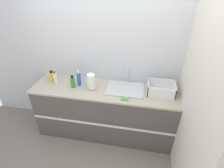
{
  "coord_description": "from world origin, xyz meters",
  "views": [
    {
      "loc": [
        0.52,
        -1.83,
        2.38
      ],
      "look_at": [
        0.13,
        0.26,
        1.03
      ],
      "focal_mm": 28.0,
      "sensor_mm": 36.0,
      "label": 1
    }
  ],
  "objects_px": {
    "paper_towel_roll": "(91,82)",
    "bottle_yellow": "(52,77)",
    "dish_rack": "(161,90)",
    "bottle_blue": "(79,79)",
    "sink": "(125,88)",
    "bottle_green": "(73,82)",
    "bottle_white_spray": "(56,78)"
  },
  "relations": [
    {
      "from": "bottle_white_spray",
      "to": "bottle_green",
      "type": "relative_size",
      "value": 1.13
    },
    {
      "from": "sink",
      "to": "dish_rack",
      "type": "height_order",
      "value": "sink"
    },
    {
      "from": "sink",
      "to": "bottle_green",
      "type": "distance_m",
      "value": 0.8
    },
    {
      "from": "sink",
      "to": "bottle_yellow",
      "type": "distance_m",
      "value": 1.18
    },
    {
      "from": "bottle_yellow",
      "to": "bottle_blue",
      "type": "xyz_separation_m",
      "value": [
        0.47,
        -0.03,
        0.03
      ]
    },
    {
      "from": "paper_towel_roll",
      "to": "dish_rack",
      "type": "xyz_separation_m",
      "value": [
        1.01,
        0.06,
        -0.06
      ]
    },
    {
      "from": "sink",
      "to": "bottle_white_spray",
      "type": "bearing_deg",
      "value": -177.32
    },
    {
      "from": "dish_rack",
      "to": "bottle_green",
      "type": "distance_m",
      "value": 1.3
    },
    {
      "from": "bottle_blue",
      "to": "bottle_yellow",
      "type": "bearing_deg",
      "value": 176.17
    },
    {
      "from": "paper_towel_roll",
      "to": "bottle_blue",
      "type": "xyz_separation_m",
      "value": [
        -0.22,
        0.07,
        -0.01
      ]
    },
    {
      "from": "sink",
      "to": "dish_rack",
      "type": "xyz_separation_m",
      "value": [
        0.51,
        -0.02,
        0.04
      ]
    },
    {
      "from": "dish_rack",
      "to": "sink",
      "type": "bearing_deg",
      "value": 178.12
    },
    {
      "from": "sink",
      "to": "bottle_yellow",
      "type": "height_order",
      "value": "sink"
    },
    {
      "from": "bottle_blue",
      "to": "sink",
      "type": "bearing_deg",
      "value": 0.58
    },
    {
      "from": "sink",
      "to": "bottle_blue",
      "type": "bearing_deg",
      "value": -179.42
    },
    {
      "from": "paper_towel_roll",
      "to": "bottle_green",
      "type": "bearing_deg",
      "value": -177.25
    },
    {
      "from": "bottle_green",
      "to": "bottle_blue",
      "type": "relative_size",
      "value": 0.82
    },
    {
      "from": "bottle_green",
      "to": "bottle_blue",
      "type": "distance_m",
      "value": 0.11
    },
    {
      "from": "sink",
      "to": "bottle_green",
      "type": "bearing_deg",
      "value": -173.52
    },
    {
      "from": "dish_rack",
      "to": "bottle_green",
      "type": "xyz_separation_m",
      "value": [
        -1.3,
        -0.07,
        0.03
      ]
    },
    {
      "from": "paper_towel_roll",
      "to": "bottle_yellow",
      "type": "bearing_deg",
      "value": 171.68
    },
    {
      "from": "bottle_green",
      "to": "bottle_yellow",
      "type": "distance_m",
      "value": 0.41
    },
    {
      "from": "sink",
      "to": "bottle_blue",
      "type": "xyz_separation_m",
      "value": [
        -0.72,
        -0.01,
        0.09
      ]
    },
    {
      "from": "bottle_green",
      "to": "bottle_white_spray",
      "type": "bearing_deg",
      "value": 172.52
    },
    {
      "from": "bottle_white_spray",
      "to": "bottle_blue",
      "type": "height_order",
      "value": "bottle_blue"
    },
    {
      "from": "bottle_yellow",
      "to": "bottle_green",
      "type": "bearing_deg",
      "value": -16.02
    },
    {
      "from": "sink",
      "to": "bottle_blue",
      "type": "distance_m",
      "value": 0.72
    },
    {
      "from": "bottle_white_spray",
      "to": "dish_rack",
      "type": "bearing_deg",
      "value": 1.22
    },
    {
      "from": "paper_towel_roll",
      "to": "dish_rack",
      "type": "relative_size",
      "value": 0.63
    },
    {
      "from": "sink",
      "to": "paper_towel_roll",
      "type": "bearing_deg",
      "value": -171.41
    },
    {
      "from": "sink",
      "to": "bottle_yellow",
      "type": "bearing_deg",
      "value": 178.84
    },
    {
      "from": "paper_towel_roll",
      "to": "bottle_yellow",
      "type": "relative_size",
      "value": 1.32
    }
  ]
}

